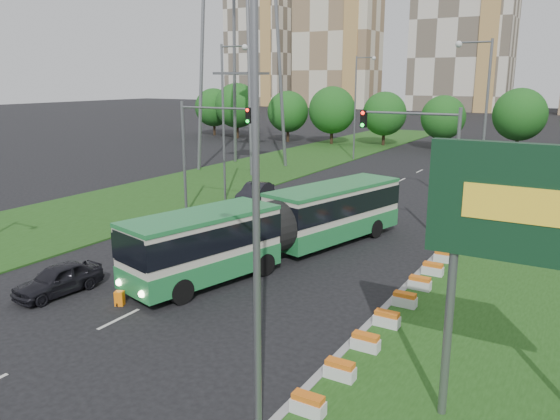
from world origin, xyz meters
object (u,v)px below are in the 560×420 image
Objects in this scene: pedestrian at (137,274)px; shopping_trolley at (120,298)px; billboard at (552,221)px; articulated_bus at (278,225)px; traffic_mast_left at (202,141)px; traffic_mast_median at (427,155)px; car_left_far at (255,192)px; car_left_near at (58,279)px.

pedestrian is 2.92× the size of shopping_trolley.
billboard is 12.57× the size of shopping_trolley.
articulated_bus is 28.54× the size of shopping_trolley.
articulated_bus is at bearing -12.16° from pedestrian.
articulated_bus is (8.99, -4.96, -3.52)m from traffic_mast_left.
traffic_mast_median is 1.77× the size of car_left_far.
car_left_near is 2.18× the size of pedestrian.
car_left_near is at bearing -128.21° from traffic_mast_median.
traffic_mast_median is 4.31× the size of pedestrian.
car_left_far reaches higher than car_left_near.
traffic_mast_left is 4.31× the size of pedestrian.
billboard is 17.68m from traffic_mast_median.
billboard is 1.00× the size of traffic_mast_median.
shopping_trolley is (-8.78, -14.98, -5.03)m from traffic_mast_median.
pedestrian is at bearing 78.81° from shopping_trolley.
shopping_trolley is (0.34, -1.43, -0.61)m from pedestrian.
traffic_mast_left is 14.61m from pedestrian.
traffic_mast_left is at bearing 106.87° from car_left_near.
articulated_bus is (-13.64, 10.04, -4.33)m from billboard.
traffic_mast_left is 1.77× the size of car_left_far.
articulated_bus reaches higher than shopping_trolley.
traffic_mast_median is 1.98× the size of car_left_near.
billboard is 17.48m from articulated_bus.
traffic_mast_median is 15.19m from traffic_mast_left.
traffic_mast_median reaches higher than car_left_far.
billboard is 31.05m from car_left_far.
traffic_mast_left is 7.56m from car_left_far.
billboard is at bearing -33.55° from traffic_mast_left.
traffic_mast_left reaches higher than shopping_trolley.
articulated_bus is at bearing 62.80° from car_left_near.
articulated_bus is 9.78× the size of pedestrian.
shopping_trolley is at bearing -120.36° from traffic_mast_median.
pedestrian is (-9.12, -13.55, -4.42)m from traffic_mast_median.
traffic_mast_median and traffic_mast_left have the same top height.
articulated_bus is at bearing 49.21° from shopping_trolley.
articulated_bus is at bearing -28.89° from traffic_mast_left.
car_left_near is 6.35× the size of shopping_trolley.
traffic_mast_median is (-7.47, 16.00, -0.81)m from billboard.
car_left_far is (-8.59, 10.94, -1.09)m from articulated_bus.
car_left_far is 20.84m from shopping_trolley.
traffic_mast_median is at bearing -29.03° from car_left_far.
billboard is at bearing -28.25° from shopping_trolley.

